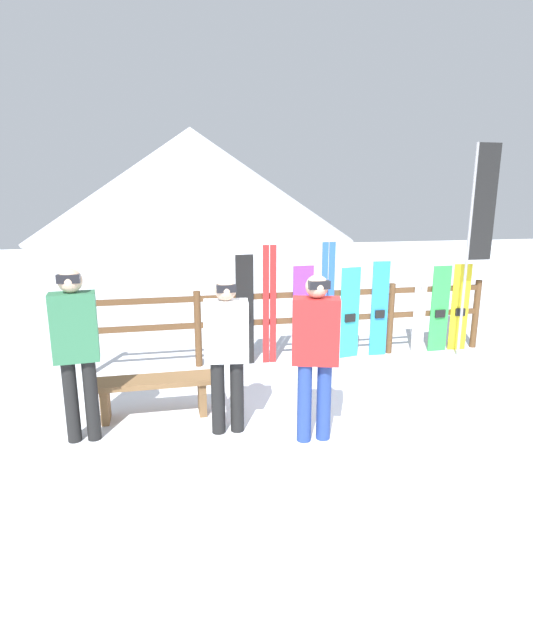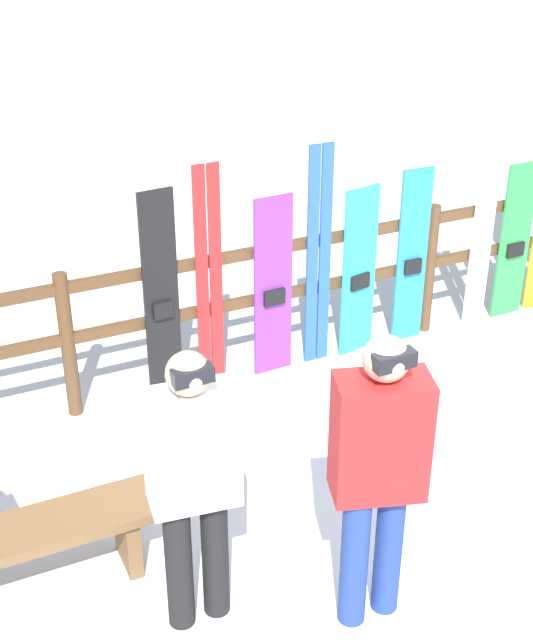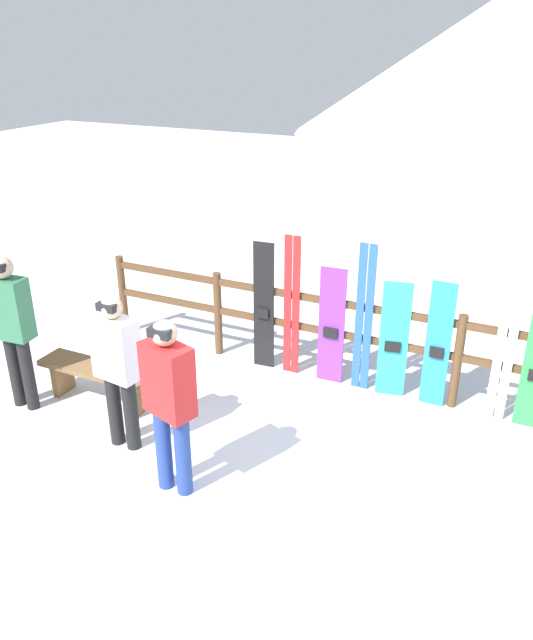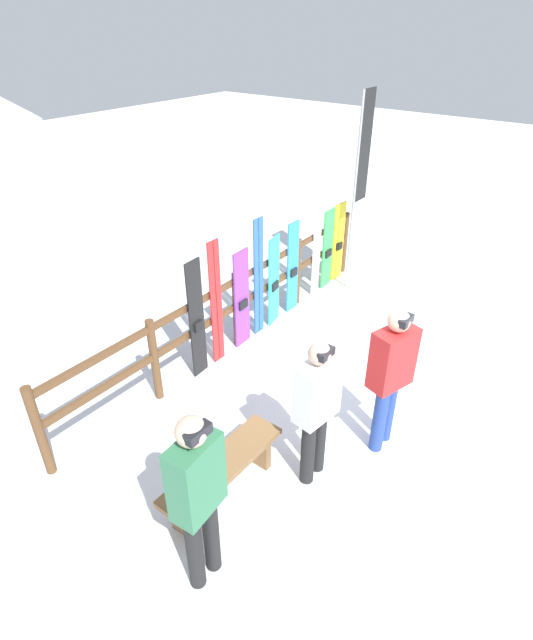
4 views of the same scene
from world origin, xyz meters
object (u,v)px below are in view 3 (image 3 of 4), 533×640
object	(u,v)px
ski_pair_blue	(364,319)
person_white	(117,363)
snowboard_cyan	(394,341)
person_red	(169,397)
person_plaid_green	(12,322)
ski_pair_red	(292,307)
ski_pair_white	(505,348)
snowboard_purple	(331,327)
snowboard_black_stripe	(264,307)
snowboard_blue	(438,346)
bench	(98,376)

from	to	relation	value
ski_pair_blue	person_white	bearing A→B (deg)	-130.44
person_white	snowboard_cyan	bearing A→B (deg)	44.30
ski_pair_blue	person_red	bearing A→B (deg)	-111.46
person_red	person_white	bearing A→B (deg)	156.63
person_plaid_green	person_white	size ratio (longest dim) A/B	1.08
person_plaid_green	person_red	xyz separation A→B (m)	(2.25, -0.47, -0.05)
person_white	ski_pair_blue	distance (m)	2.73
person_plaid_green	person_red	world-z (taller)	person_plaid_green
person_plaid_green	person_white	xyz separation A→B (m)	(1.44, -0.12, -0.09)
ski_pair_red	snowboard_cyan	xyz separation A→B (m)	(1.23, -0.00, -0.18)
person_plaid_green	person_white	bearing A→B (deg)	-4.66
person_plaid_green	ski_pair_white	xyz separation A→B (m)	(4.71, 1.96, -0.18)
person_plaid_green	person_red	bearing A→B (deg)	-11.78
person_plaid_green	snowboard_purple	world-z (taller)	person_plaid_green
person_red	ski_pair_red	bearing A→B (deg)	88.04
snowboard_purple	person_plaid_green	bearing A→B (deg)	-145.37
snowboard_black_stripe	person_white	bearing A→B (deg)	-104.56
person_plaid_green	snowboard_cyan	distance (m)	4.08
ski_pair_blue	snowboard_blue	distance (m)	0.84
snowboard_purple	snowboard_blue	distance (m)	1.20
snowboard_cyan	snowboard_blue	xyz separation A→B (m)	(0.48, 0.00, 0.04)
person_white	snowboard_cyan	distance (m)	2.98
snowboard_cyan	snowboard_black_stripe	bearing A→B (deg)	179.99
snowboard_purple	ski_pair_white	world-z (taller)	ski_pair_white
person_red	snowboard_blue	size ratio (longest dim) A/B	1.16
bench	snowboard_black_stripe	size ratio (longest dim) A/B	0.87
person_white	ski_pair_red	world-z (taller)	ski_pair_red
snowboard_purple	ski_pair_white	bearing A→B (deg)	0.11
person_plaid_green	ski_pair_blue	bearing A→B (deg)	31.44
person_red	snowboard_black_stripe	distance (m)	2.45
ski_pair_red	snowboard_cyan	bearing A→B (deg)	-0.16
snowboard_blue	snowboard_black_stripe	bearing A→B (deg)	180.00
ski_pair_white	ski_pair_blue	bearing A→B (deg)	180.00
bench	snowboard_black_stripe	world-z (taller)	snowboard_black_stripe
bench	person_plaid_green	bearing A→B (deg)	-149.47
snowboard_cyan	bench	bearing A→B (deg)	-151.64
ski_pair_blue	snowboard_blue	world-z (taller)	ski_pair_blue
person_white	snowboard_black_stripe	distance (m)	2.15
snowboard_cyan	person_plaid_green	bearing A→B (deg)	-151.21
person_red	ski_pair_blue	bearing A→B (deg)	68.54
snowboard_black_stripe	ski_pair_blue	bearing A→B (deg)	0.15
person_plaid_green	ski_pair_blue	distance (m)	3.76
person_red	snowboard_black_stripe	bearing A→B (deg)	96.51
ski_pair_red	ski_pair_white	bearing A→B (deg)	0.00
person_red	snowboard_purple	bearing A→B (deg)	76.51
ski_pair_red	ski_pair_blue	xyz separation A→B (m)	(0.87, 0.00, 0.01)
bench	ski_pair_blue	xyz separation A→B (m)	(2.52, 1.55, 0.54)
person_red	snowboard_cyan	distance (m)	2.77
bench	person_plaid_green	distance (m)	1.06
ski_pair_red	snowboard_purple	world-z (taller)	ski_pair_red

